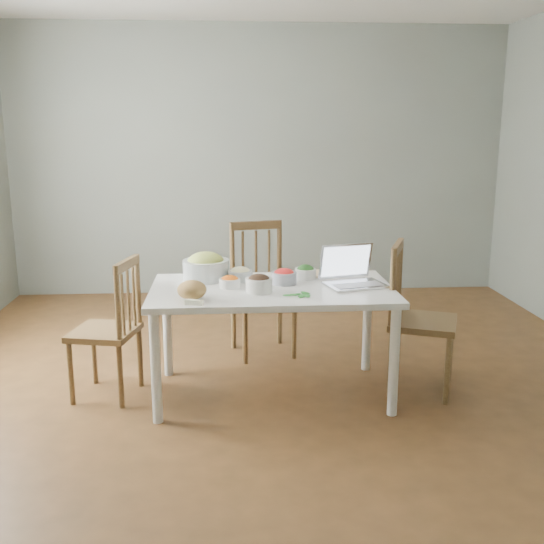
{
  "coord_description": "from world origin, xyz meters",
  "views": [
    {
      "loc": [
        -0.33,
        -3.99,
        1.7
      ],
      "look_at": [
        -0.06,
        -0.16,
        0.81
      ],
      "focal_mm": 41.69,
      "sensor_mm": 36.0,
      "label": 1
    }
  ],
  "objects": [
    {
      "name": "floor",
      "position": [
        0.0,
        0.0,
        0.0
      ],
      "size": [
        5.0,
        5.0,
        0.0
      ],
      "primitive_type": "cube",
      "color": "#432B15",
      "rests_on": "ground"
    },
    {
      "name": "wall_back",
      "position": [
        0.0,
        2.5,
        1.35
      ],
      "size": [
        5.0,
        0.0,
        2.7
      ],
      "primitive_type": "cube",
      "color": "slate",
      "rests_on": "ground"
    },
    {
      "name": "wall_front",
      "position": [
        0.0,
        -2.5,
        1.35
      ],
      "size": [
        5.0,
        0.0,
        2.7
      ],
      "primitive_type": "cube",
      "color": "slate",
      "rests_on": "ground"
    },
    {
      "name": "dining_table",
      "position": [
        -0.06,
        -0.16,
        0.36
      ],
      "size": [
        1.52,
        0.86,
        0.71
      ],
      "primitive_type": null,
      "color": "silver",
      "rests_on": "floor"
    },
    {
      "name": "chair_far",
      "position": [
        -0.07,
        0.6,
        0.5
      ],
      "size": [
        0.52,
        0.51,
        1.0
      ],
      "primitive_type": null,
      "rotation": [
        0.0,
        0.0,
        0.23
      ],
      "color": "#3B2716",
      "rests_on": "floor"
    },
    {
      "name": "chair_left",
      "position": [
        -1.12,
        -0.11,
        0.45
      ],
      "size": [
        0.46,
        0.47,
        0.9
      ],
      "primitive_type": null,
      "rotation": [
        0.0,
        0.0,
        -1.79
      ],
      "color": "#3B2716",
      "rests_on": "floor"
    },
    {
      "name": "chair_right",
      "position": [
        0.92,
        -0.16,
        0.49
      ],
      "size": [
        0.54,
        0.55,
        0.98
      ],
      "primitive_type": null,
      "rotation": [
        0.0,
        0.0,
        1.19
      ],
      "color": "#3B2716",
      "rests_on": "floor"
    },
    {
      "name": "bread_boule",
      "position": [
        -0.55,
        -0.4,
        0.77
      ],
      "size": [
        0.21,
        0.21,
        0.11
      ],
      "primitive_type": "ellipsoid",
      "rotation": [
        0.0,
        0.0,
        0.22
      ],
      "color": "#AD7F4D",
      "rests_on": "dining_table"
    },
    {
      "name": "butter_stick",
      "position": [
        -0.53,
        -0.52,
        0.73
      ],
      "size": [
        0.11,
        0.06,
        0.03
      ],
      "primitive_type": "cube",
      "rotation": [
        0.0,
        0.0,
        -0.29
      ],
      "color": "#F7F2CB",
      "rests_on": "dining_table"
    },
    {
      "name": "bowl_squash",
      "position": [
        -0.48,
        0.1,
        0.8
      ],
      "size": [
        0.37,
        0.37,
        0.18
      ],
      "primitive_type": null,
      "rotation": [
        0.0,
        0.0,
        -0.23
      ],
      "color": "#BDBF47",
      "rests_on": "dining_table"
    },
    {
      "name": "bowl_carrot",
      "position": [
        -0.32,
        -0.14,
        0.75
      ],
      "size": [
        0.16,
        0.16,
        0.08
      ],
      "primitive_type": null,
      "rotation": [
        0.0,
        0.0,
        -0.18
      ],
      "color": "#D75800",
      "rests_on": "dining_table"
    },
    {
      "name": "bowl_onion",
      "position": [
        -0.26,
        0.04,
        0.76
      ],
      "size": [
        0.21,
        0.21,
        0.09
      ],
      "primitive_type": null,
      "rotation": [
        0.0,
        0.0,
        0.35
      ],
      "color": "#F4F2BA",
      "rests_on": "dining_table"
    },
    {
      "name": "bowl_mushroom",
      "position": [
        -0.15,
        -0.26,
        0.77
      ],
      "size": [
        0.21,
        0.21,
        0.11
      ],
      "primitive_type": null,
      "rotation": [
        0.0,
        0.0,
        0.34
      ],
      "color": "black",
      "rests_on": "dining_table"
    },
    {
      "name": "bowl_redpep",
      "position": [
        0.02,
        -0.06,
        0.76
      ],
      "size": [
        0.22,
        0.22,
        0.1
      ],
      "primitive_type": null,
      "rotation": [
        0.0,
        0.0,
        0.43
      ],
      "color": "red",
      "rests_on": "dining_table"
    },
    {
      "name": "bowl_broccoli",
      "position": [
        0.18,
        0.07,
        0.76
      ],
      "size": [
        0.16,
        0.16,
        0.09
      ],
      "primitive_type": null,
      "rotation": [
        0.0,
        0.0,
        0.15
      ],
      "color": "black",
      "rests_on": "dining_table"
    },
    {
      "name": "flatbread",
      "position": [
        0.29,
        0.17,
        0.72
      ],
      "size": [
        0.2,
        0.2,
        0.02
      ],
      "primitive_type": "cylinder",
      "rotation": [
        0.0,
        0.0,
        -0.04
      ],
      "color": "beige",
      "rests_on": "dining_table"
    },
    {
      "name": "basil_bunch",
      "position": [
        0.07,
        -0.36,
        0.72
      ],
      "size": [
        0.19,
        0.19,
        0.02
      ],
      "primitive_type": null,
      "color": "#24792D",
      "rests_on": "dining_table"
    },
    {
      "name": "laptop",
      "position": [
        0.47,
        -0.16,
        0.84
      ],
      "size": [
        0.43,
        0.39,
        0.25
      ],
      "primitive_type": null,
      "rotation": [
        0.0,
        0.0,
        0.25
      ],
      "color": "silver",
      "rests_on": "dining_table"
    }
  ]
}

